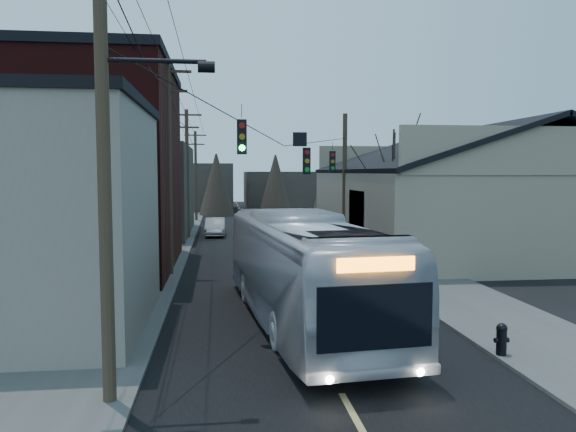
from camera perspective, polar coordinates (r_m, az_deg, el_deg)
name	(u,v)px	position (r m, az deg, el deg)	size (l,w,h in m)	color
road_surface	(258,243)	(39.29, -3.04, -2.73)	(9.00, 110.00, 0.02)	black
sidewalk_left	(164,243)	(39.38, -12.53, -2.74)	(4.00, 110.00, 0.12)	#474744
sidewalk_right	(349,241)	(40.25, 6.24, -2.50)	(4.00, 110.00, 0.12)	#474744
building_clapboard	(10,219)	(19.03, -26.41, -0.31)	(8.00, 8.00, 7.00)	slate
building_brick	(70,171)	(29.81, -21.29, 4.30)	(10.00, 12.00, 10.00)	black
building_left_far	(131,191)	(45.43, -15.64, 2.50)	(9.00, 14.00, 7.00)	#322D28
warehouse	(468,207)	(37.40, 17.80, 0.84)	(16.16, 20.60, 7.73)	gray
building_far_left	(194,187)	(73.99, -9.57, 2.92)	(10.00, 12.00, 6.00)	#322D28
building_far_right	(288,189)	(79.51, 0.01, 2.72)	(12.00, 14.00, 5.00)	#322D28
bare_tree	(393,197)	(30.33, 10.61, 1.88)	(0.40, 0.40, 7.20)	black
utility_lines	(211,172)	(33.03, -7.78, 4.47)	(11.24, 45.28, 10.50)	#382B1E
bus	(303,270)	(18.21, 1.52, -5.46)	(3.01, 12.87, 3.58)	silver
parked_car	(215,227)	(43.74, -7.40, -1.12)	(1.48, 4.24, 1.40)	#9A9DA1
fire_hydrant	(502,338)	(16.15, 20.87, -11.49)	(0.39, 0.29, 0.85)	black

